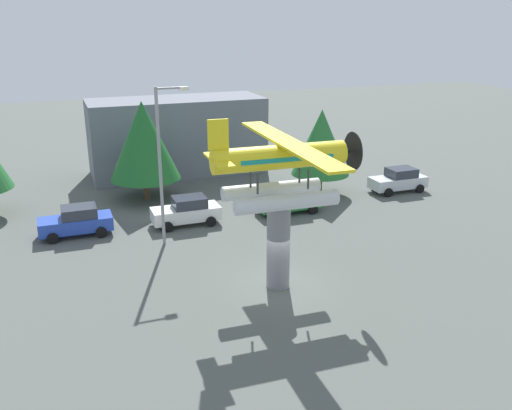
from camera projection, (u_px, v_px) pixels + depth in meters
The scene contains 11 objects.
ground_plane at pixel (278, 286), 26.59m from camera, with size 140.00×140.00×0.00m, color #515651.
display_pedestal at pixel (278, 246), 25.91m from camera, with size 1.10×1.10×4.23m, color slate.
floatplane_monument at pixel (282, 167), 24.73m from camera, with size 6.95×10.43×4.00m.
car_near_blue at pixel (77, 221), 32.57m from camera, with size 4.20×2.02×1.76m.
car_mid_white at pixel (187, 211), 34.29m from camera, with size 4.20×2.02×1.76m.
car_far_green at pixel (290, 199), 36.44m from camera, with size 4.20×2.02×1.76m.
car_distant_silver at pixel (399, 180), 40.83m from camera, with size 4.20×2.02×1.76m.
streetlight_primary at pixel (163, 157), 30.00m from camera, with size 1.84×0.28×8.85m.
storefront_building at pixel (177, 136), 45.19m from camera, with size 13.95×5.30×6.12m, color slate.
tree_east at pixel (144, 140), 37.95m from camera, with size 4.88×4.88×6.97m.
tree_center_back at pixel (321, 142), 39.25m from camera, with size 4.19×4.19×6.20m.
Camera 1 is at (-9.36, -22.04, 12.26)m, focal length 38.76 mm.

